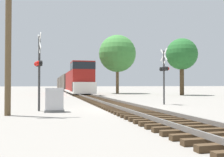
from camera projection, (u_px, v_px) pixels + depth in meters
ground_plane at (124, 109)px, 15.50m from camera, size 400.00×400.00×0.00m
rail_track_bed at (124, 107)px, 15.51m from camera, size 2.60×160.00×0.31m
freight_train at (68, 83)px, 60.66m from camera, size 2.90×61.67×4.46m
crossing_signal_near at (39, 66)px, 14.33m from camera, size 0.48×1.01×4.28m
crossing_signal_far at (164, 71)px, 19.13m from camera, size 0.40×1.01×4.10m
relay_cabinet at (54, 100)px, 13.86m from camera, size 1.02×0.65×1.27m
utility_pole at (8, 23)px, 12.35m from camera, size 1.80×0.28×8.48m
tree_far_right at (182, 54)px, 35.98m from camera, size 4.31×4.31×7.81m
tree_mid_background at (117, 54)px, 42.75m from camera, size 6.05×6.05×9.55m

